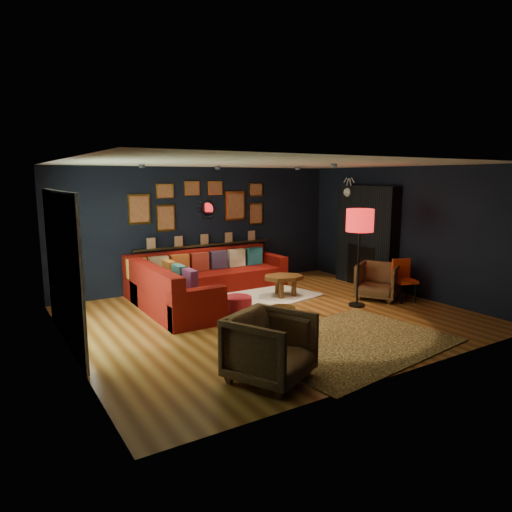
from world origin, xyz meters
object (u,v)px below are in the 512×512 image
coffee_table (283,280)px  orange_chair (403,276)px  dog (257,323)px  armchair_right (378,279)px  armchair_left (270,344)px  pouf (238,306)px  sectional (196,283)px  gold_stool (282,323)px  floor_lamp (360,224)px

coffee_table → orange_chair: 2.33m
coffee_table → dog: 2.33m
orange_chair → armchair_right: bearing=150.8°
armchair_right → orange_chair: 0.48m
armchair_left → dog: (0.70, 1.41, -0.25)m
coffee_table → pouf: size_ratio=2.00×
sectional → armchair_left: armchair_left is taller
pouf → armchair_right: 2.98m
gold_stool → floor_lamp: size_ratio=0.27×
coffee_table → gold_stool: (-1.44, -2.00, -0.11)m
sectional → floor_lamp: floor_lamp is taller
coffee_table → floor_lamp: size_ratio=0.54×
gold_stool → coffee_table: bearing=54.3°
armchair_right → dog: armchair_right is taller
pouf → armchair_right: (2.95, -0.43, 0.20)m
sectional → gold_stool: bearing=-87.7°
coffee_table → armchair_right: (1.51, -1.09, 0.03)m
armchair_left → orange_chair: armchair_left is taller
floor_lamp → pouf: bearing=164.8°
sectional → armchair_right: sectional is taller
coffee_table → floor_lamp: floor_lamp is taller
armchair_right → orange_chair: bearing=11.9°
sectional → floor_lamp: bearing=-41.5°
sectional → pouf: 1.48m
sectional → floor_lamp: (2.34, -2.07, 1.22)m
pouf → gold_stool: bearing=-90.2°
orange_chair → armchair_left: bearing=-140.7°
pouf → floor_lamp: size_ratio=0.27×
gold_stool → orange_chair: bearing=9.8°
coffee_table → dog: bearing=-135.0°
armchair_left → armchair_right: (3.85, 1.96, -0.05)m
coffee_table → armchair_left: armchair_left is taller
armchair_right → pouf: bearing=-129.0°
armchair_right → floor_lamp: floor_lamp is taller
coffee_table → orange_chair: orange_chair is taller
gold_stool → armchair_right: bearing=17.2°
sectional → dog: 2.46m
armchair_left → sectional: bearing=52.3°
armchair_right → dog: bearing=-110.8°
pouf → armchair_right: size_ratio=0.63×
coffee_table → orange_chair: size_ratio=1.21×
sectional → orange_chair: (3.39, -2.24, 0.15)m
armchair_left → armchair_right: bearing=0.9°
armchair_right → orange_chair: (0.32, -0.35, 0.08)m
sectional → coffee_table: 1.75m
coffee_table → gold_stool: 2.47m
armchair_left → floor_lamp: bearing=3.6°
pouf → orange_chair: (3.27, -0.77, 0.28)m
gold_stool → floor_lamp: (2.23, 0.73, 1.29)m
coffee_table → sectional: bearing=152.5°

